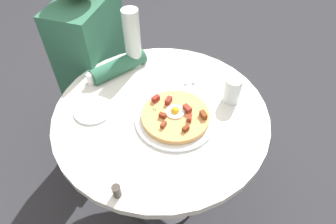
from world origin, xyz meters
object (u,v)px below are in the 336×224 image
object	(u,v)px
water_glass	(232,90)
water_bottle	(132,39)
bread_plate	(93,110)
dining_table	(162,137)
pepper_shaker	(117,191)
knife	(190,70)
fork	(182,71)
pizza_plate	(175,119)
person_seated	(97,74)
salt_shaker	(90,79)
breakfast_pizza	(176,115)

from	to	relation	value
water_glass	water_bottle	world-z (taller)	water_bottle
bread_plate	dining_table	bearing A→B (deg)	106.60
dining_table	pepper_shaker	world-z (taller)	pepper_shaker
knife	water_glass	world-z (taller)	water_glass
water_glass	fork	bearing A→B (deg)	-115.94
pizza_plate	pepper_shaker	size ratio (longest dim) A/B	6.68
person_seated	water_bottle	distance (m)	0.43
salt_shaker	knife	bearing A→B (deg)	118.70
salt_shaker	water_glass	bearing A→B (deg)	97.74
bread_plate	water_bottle	world-z (taller)	water_bottle
pizza_plate	knife	bearing A→B (deg)	-176.60
bread_plate	salt_shaker	bearing A→B (deg)	-150.68
fork	knife	world-z (taller)	same
pizza_plate	breakfast_pizza	size ratio (longest dim) A/B	1.19
water_glass	water_bottle	size ratio (longest dim) A/B	0.40
person_seated	water_glass	distance (m)	0.80
fork	pepper_shaker	world-z (taller)	pepper_shaker
dining_table	breakfast_pizza	xyz separation A→B (m)	(0.03, 0.07, 0.19)
pizza_plate	fork	distance (m)	0.29
fork	knife	size ratio (longest dim) A/B	1.00
breakfast_pizza	pizza_plate	bearing A→B (deg)	-20.67
breakfast_pizza	bread_plate	size ratio (longest dim) A/B	1.70
knife	salt_shaker	distance (m)	0.44
knife	pizza_plate	bearing A→B (deg)	-22.19
fork	salt_shaker	distance (m)	0.40
person_seated	salt_shaker	bearing A→B (deg)	27.99
person_seated	salt_shaker	xyz separation A→B (m)	(0.27, 0.14, 0.22)
knife	breakfast_pizza	bearing A→B (deg)	-22.14
person_seated	fork	size ratio (longest dim) A/B	6.31
person_seated	salt_shaker	distance (m)	0.38
water_glass	pepper_shaker	world-z (taller)	water_glass
pizza_plate	water_bottle	world-z (taller)	water_bottle
pizza_plate	water_bottle	bearing A→B (deg)	-135.45
knife	pepper_shaker	world-z (taller)	pepper_shaker
person_seated	water_bottle	xyz separation A→B (m)	(0.08, 0.27, 0.33)
bread_plate	water_bottle	xyz separation A→B (m)	(-0.33, 0.05, 0.13)
bread_plate	water_bottle	bearing A→B (deg)	171.69
breakfast_pizza	salt_shaker	size ratio (longest dim) A/B	4.55
dining_table	person_seated	distance (m)	0.59
pizza_plate	bread_plate	distance (m)	0.33
bread_plate	water_glass	distance (m)	0.55
water_glass	salt_shaker	size ratio (longest dim) A/B	1.90
knife	salt_shaker	xyz separation A→B (m)	(0.21, -0.38, 0.02)
person_seated	bread_plate	distance (m)	0.51
breakfast_pizza	knife	world-z (taller)	breakfast_pizza
breakfast_pizza	water_glass	size ratio (longest dim) A/B	2.39
person_seated	breakfast_pizza	bearing A→B (deg)	56.45
pizza_plate	knife	xyz separation A→B (m)	(-0.30, -0.02, 0.00)
fork	person_seated	bearing A→B (deg)	-124.62
pizza_plate	water_glass	xyz separation A→B (m)	(-0.17, 0.19, 0.05)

